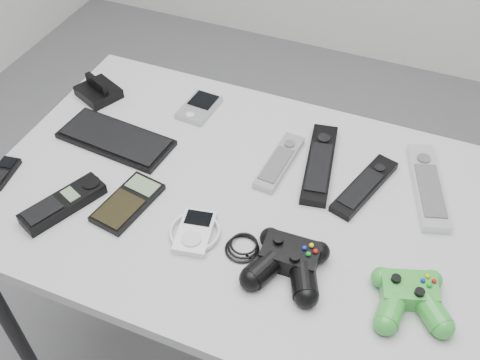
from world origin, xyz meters
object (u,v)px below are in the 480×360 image
at_px(desk, 245,216).
at_px(mp3_player, 195,232).
at_px(cordless_handset, 63,203).
at_px(remote_black_b, 365,186).
at_px(remote_black_a, 320,163).
at_px(mobile_phone, 2,173).
at_px(pda_keyboard, 116,139).
at_px(controller_black, 288,261).
at_px(pda, 199,107).
at_px(remote_silver_b, 428,185).
at_px(remote_silver_a, 280,161).
at_px(controller_green, 410,296).
at_px(calculator, 128,202).

height_order(desk, mp3_player, mp3_player).
bearing_deg(cordless_handset, desk, 50.62).
height_order(remote_black_b, cordless_handset, cordless_handset).
distance_m(remote_black_a, mp3_player, 0.32).
relative_size(mobile_phone, cordless_handset, 0.52).
bearing_deg(remote_black_b, mp3_player, -120.69).
height_order(pda_keyboard, cordless_handset, cordless_handset).
bearing_deg(pda_keyboard, controller_black, -16.18).
bearing_deg(cordless_handset, pda, 96.58).
distance_m(remote_black_b, remote_silver_b, 0.13).
bearing_deg(remote_silver_a, pda, 160.56).
bearing_deg(controller_green, remote_black_a, 113.27).
height_order(calculator, mp3_player, mp3_player).
bearing_deg(pda_keyboard, mobile_phone, -126.66).
relative_size(remote_black_a, controller_black, 0.97).
distance_m(remote_silver_a, controller_black, 0.28).
distance_m(desk, calculator, 0.25).
bearing_deg(remote_black_a, pda, 156.49).
xyz_separation_m(desk, cordless_handset, (-0.33, -0.17, 0.08)).
bearing_deg(pda_keyboard, desk, -2.86).
height_order(cordless_handset, mp3_player, cordless_handset).
relative_size(pda_keyboard, cordless_handset, 1.49).
bearing_deg(calculator, remote_silver_b, 35.49).
relative_size(remote_silver_a, remote_black_a, 0.76).
bearing_deg(mobile_phone, pda, 42.21).
bearing_deg(mp3_player, mobile_phone, 170.22).
xyz_separation_m(mp3_player, controller_black, (0.19, -0.01, 0.02)).
xyz_separation_m(controller_black, controller_green, (0.22, 0.01, -0.00)).
relative_size(cordless_handset, mp3_player, 1.64).
height_order(mp3_player, controller_black, controller_black).
height_order(pda_keyboard, controller_green, controller_green).
distance_m(remote_black_a, remote_silver_b, 0.23).
distance_m(desk, remote_black_a, 0.20).
height_order(remote_black_a, cordless_handset, cordless_handset).
xyz_separation_m(remote_black_a, mobile_phone, (-0.62, -0.29, -0.00)).
distance_m(remote_silver_b, mobile_phone, 0.91).
distance_m(cordless_handset, controller_black, 0.47).
relative_size(remote_silver_a, cordless_handset, 1.04).
bearing_deg(pda, remote_silver_a, -19.38).
relative_size(desk, remote_silver_a, 5.96).
bearing_deg(mp3_player, cordless_handset, 176.79).
xyz_separation_m(mobile_phone, cordless_handset, (0.18, -0.03, 0.01)).
distance_m(mobile_phone, cordless_handset, 0.18).
relative_size(remote_silver_b, mp3_player, 2.24).
bearing_deg(remote_silver_b, mobile_phone, -178.04).
xyz_separation_m(pda_keyboard, pda, (0.13, 0.18, 0.00)).
bearing_deg(remote_silver_a, desk, -102.31).
bearing_deg(controller_green, pda, 129.86).
distance_m(desk, remote_silver_b, 0.39).
relative_size(remote_black_b, remote_silver_b, 0.83).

